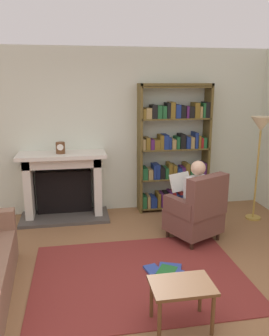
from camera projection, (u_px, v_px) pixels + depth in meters
ground at (144, 292)px, 3.63m from camera, size 14.00×14.00×0.00m
back_wall at (115, 132)px, 5.74m from camera, size 5.60×0.10×2.70m
area_rug at (139, 276)px, 3.92m from camera, size 2.40×1.80×0.01m
fireplace at (64, 183)px, 5.55m from camera, size 1.40×0.64×1.08m
mantel_clock at (60, 148)px, 5.30m from camera, size 0.14×0.14×0.18m
bookshelf at (174, 151)px, 5.77m from camera, size 1.20×0.32×2.14m
armchair_reading at (197, 212)px, 4.72m from camera, size 0.85×0.84×0.97m
seated_reader at (192, 196)px, 4.76m from camera, size 0.52×0.60×1.14m
side_table at (182, 291)px, 3.04m from camera, size 0.56×0.39×0.43m
scattered_books at (166, 271)px, 3.99m from camera, size 0.47×0.41×0.03m
floor_lamp at (260, 133)px, 5.24m from camera, size 0.32×0.32×1.65m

